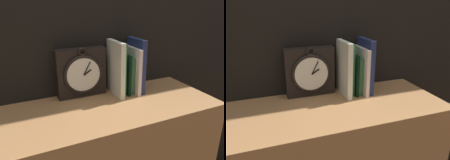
# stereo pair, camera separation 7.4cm
# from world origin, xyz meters

# --- Properties ---
(clock) EXTENTS (0.22, 0.07, 0.23)m
(clock) POSITION_xyz_m (-0.08, 0.15, 0.92)
(clock) COLOR black
(clock) RESTS_ON bookshelf
(book_slot0_white) EXTENTS (0.02, 0.15, 0.25)m
(book_slot0_white) POSITION_xyz_m (0.07, 0.10, 0.93)
(book_slot0_white) COLOR white
(book_slot0_white) RESTS_ON bookshelf
(book_slot1_green) EXTENTS (0.02, 0.12, 0.24)m
(book_slot1_green) POSITION_xyz_m (0.09, 0.12, 0.93)
(book_slot1_green) COLOR #27683B
(book_slot1_green) RESTS_ON bookshelf
(book_slot2_black) EXTENTS (0.01, 0.13, 0.19)m
(book_slot2_black) POSITION_xyz_m (0.11, 0.11, 0.90)
(book_slot2_black) COLOR black
(book_slot2_black) RESTS_ON bookshelf
(book_slot3_green) EXTENTS (0.02, 0.12, 0.17)m
(book_slot3_green) POSITION_xyz_m (0.13, 0.12, 0.90)
(book_slot3_green) COLOR #326541
(book_slot3_green) RESTS_ON bookshelf
(book_slot4_white) EXTENTS (0.02, 0.15, 0.21)m
(book_slot4_white) POSITION_xyz_m (0.15, 0.10, 0.92)
(book_slot4_white) COLOR silver
(book_slot4_white) RESTS_ON bookshelf
(book_slot5_navy) EXTENTS (0.02, 0.14, 0.25)m
(book_slot5_navy) POSITION_xyz_m (0.17, 0.11, 0.93)
(book_slot5_navy) COLOR navy
(book_slot5_navy) RESTS_ON bookshelf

